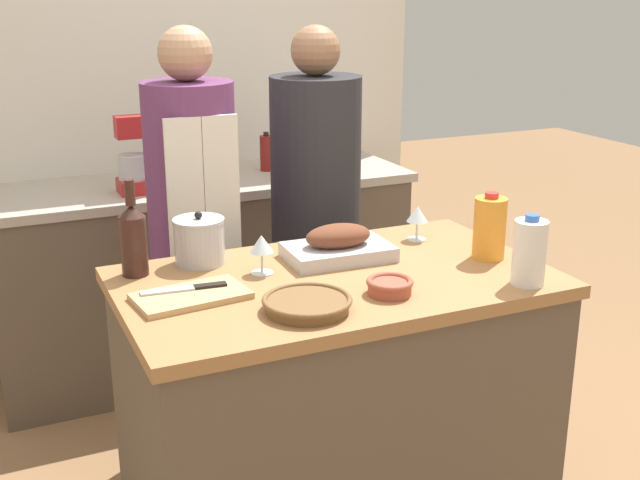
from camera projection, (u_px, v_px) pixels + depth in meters
kitchen_island at (335, 414)px, 2.52m from camera, size 1.28×0.75×0.93m
back_counter at (204, 274)px, 3.76m from camera, size 1.93×0.60×0.91m
back_wall at (176, 90)px, 3.82m from camera, size 2.43×0.10×2.55m
roasting_pan at (338, 246)px, 2.52m from camera, size 0.34×0.22×0.11m
wicker_basket at (307, 303)px, 2.12m from camera, size 0.24×0.24×0.04m
cutting_board at (190, 295)px, 2.21m from camera, size 0.32×0.21×0.02m
stock_pot at (199, 241)px, 2.47m from camera, size 0.16×0.16×0.17m
mixing_bowl at (390, 286)px, 2.23m from camera, size 0.13×0.13×0.05m
juice_jug at (490, 228)px, 2.51m from camera, size 0.10×0.10×0.21m
milk_jug at (529, 252)px, 2.29m from camera, size 0.10×0.10×0.21m
wine_bottle_green at (133, 238)px, 2.36m from camera, size 0.08×0.08×0.29m
wine_glass_left at (417, 216)px, 2.69m from camera, size 0.07×0.07×0.12m
wine_glass_right at (262, 246)px, 2.38m from camera, size 0.07×0.07×0.12m
knife_chef at (187, 288)px, 2.23m from camera, size 0.24×0.05×0.01m
stand_mixer at (139, 161)px, 3.36m from camera, size 0.18×0.14×0.33m
condiment_bottle_tall at (266, 153)px, 3.77m from camera, size 0.06×0.06×0.18m
condiment_bottle_short at (349, 158)px, 3.77m from camera, size 0.05×0.05×0.14m
condiment_bottle_extra at (221, 157)px, 3.73m from camera, size 0.06×0.06×0.16m
person_cook_aproned at (194, 230)px, 2.92m from camera, size 0.32×0.32×1.63m
person_cook_guest at (316, 213)px, 3.18m from camera, size 0.35×0.35×1.61m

